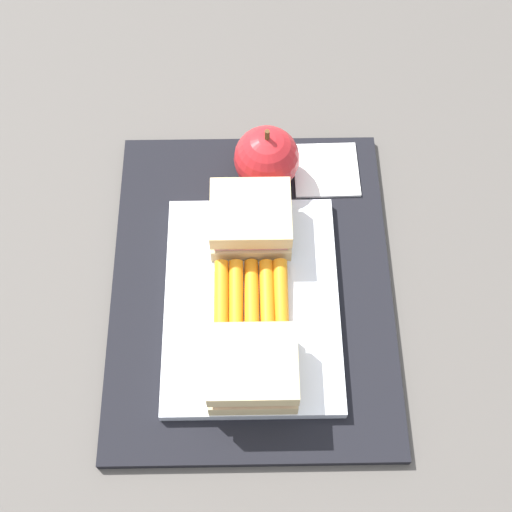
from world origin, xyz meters
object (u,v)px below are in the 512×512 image
apple (271,158)px  paper_napkin (330,170)px  carrot_sticks_bundle (256,297)px  food_tray (257,302)px  sandwich_half_right (255,219)px  sandwich_half_left (258,368)px

apple → paper_napkin: 0.07m
carrot_sticks_bundle → apple: 0.15m
food_tray → sandwich_half_right: sandwich_half_right is taller
sandwich_half_right → apple: (0.07, -0.02, 0.00)m
sandwich_half_right → carrot_sticks_bundle: size_ratio=1.01×
food_tray → sandwich_half_left: (-0.08, 0.00, 0.03)m
food_tray → sandwich_half_left: bearing=180.0°
sandwich_half_left → apple: size_ratio=1.00×
sandwich_half_left → paper_napkin: size_ratio=1.14×
carrot_sticks_bundle → paper_napkin: (0.16, -0.08, -0.02)m
food_tray → sandwich_half_left: sandwich_half_left is taller
carrot_sticks_bundle → sandwich_half_left: bearing=-179.8°
sandwich_half_left → sandwich_half_right: bearing=0.0°
carrot_sticks_bundle → apple: apple is taller
carrot_sticks_bundle → apple: size_ratio=0.98×
food_tray → paper_napkin: bearing=-27.5°
paper_napkin → sandwich_half_right: bearing=134.5°
paper_napkin → apple: bearing=96.9°
apple → paper_napkin: size_ratio=1.15×
sandwich_half_left → carrot_sticks_bundle: sandwich_half_left is taller
carrot_sticks_bundle → apple: bearing=-6.7°
apple → paper_napkin: apple is taller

